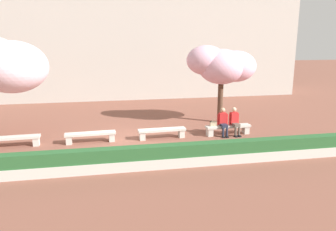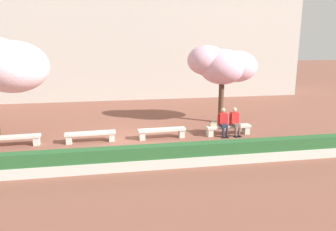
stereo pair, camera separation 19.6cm
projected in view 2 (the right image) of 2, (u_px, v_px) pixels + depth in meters
name	position (u px, v px, depth m)	size (l,w,h in m)	color
ground_plane	(127.00, 140.00, 14.48)	(100.00, 100.00, 0.00)	brown
building_facade	(116.00, 29.00, 24.63)	(28.00, 4.00, 10.21)	#B7B2A8
stone_bench_west_end	(13.00, 139.00, 13.59)	(2.16, 0.51, 0.45)	beige
stone_bench_near_west	(90.00, 135.00, 14.14)	(2.16, 0.51, 0.45)	beige
stone_bench_center	(162.00, 132.00, 14.69)	(2.16, 0.51, 0.45)	beige
stone_bench_near_east	(228.00, 128.00, 15.23)	(2.16, 0.51, 0.45)	beige
person_seated_left	(223.00, 121.00, 15.04)	(0.51, 0.69, 1.29)	black
person_seated_right	(235.00, 120.00, 15.14)	(0.51, 0.71, 1.29)	black
handbag	(213.00, 123.00, 15.06)	(0.30, 0.15, 0.34)	tan
cherry_tree_main	(223.00, 65.00, 17.00)	(3.73, 2.43, 4.07)	#513828
planter_hedge_foreground	(133.00, 158.00, 11.19)	(16.11, 0.50, 0.80)	beige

